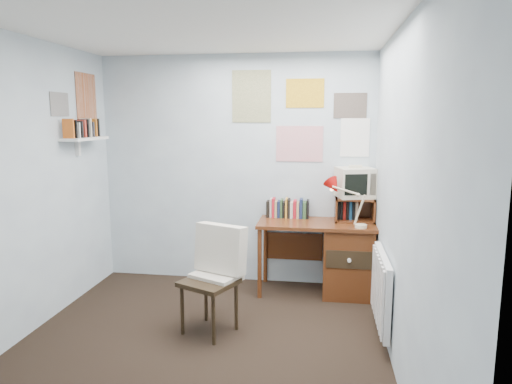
% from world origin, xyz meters
% --- Properties ---
extents(ground, '(3.50, 3.50, 0.00)m').
position_xyz_m(ground, '(0.00, 0.00, 0.00)').
color(ground, black).
rests_on(ground, ground).
extents(back_wall, '(3.00, 0.02, 2.50)m').
position_xyz_m(back_wall, '(0.00, 1.75, 1.25)').
color(back_wall, silver).
rests_on(back_wall, ground).
extents(left_wall, '(0.02, 3.50, 2.50)m').
position_xyz_m(left_wall, '(-1.50, 0.00, 1.25)').
color(left_wall, silver).
rests_on(left_wall, ground).
extents(right_wall, '(0.02, 3.50, 2.50)m').
position_xyz_m(right_wall, '(1.50, 0.00, 1.25)').
color(right_wall, silver).
rests_on(right_wall, ground).
extents(ceiling, '(3.00, 3.50, 0.02)m').
position_xyz_m(ceiling, '(0.00, 0.00, 2.50)').
color(ceiling, white).
rests_on(ceiling, back_wall).
extents(desk, '(1.20, 0.55, 0.76)m').
position_xyz_m(desk, '(1.17, 1.48, 0.41)').
color(desk, '#5D2D15').
rests_on(desk, ground).
extents(desk_chair, '(0.60, 0.59, 0.89)m').
position_xyz_m(desk_chair, '(0.02, 0.43, 0.45)').
color(desk_chair, black).
rests_on(desk_chair, ground).
extents(desk_lamp, '(0.36, 0.34, 0.43)m').
position_xyz_m(desk_lamp, '(1.34, 1.30, 0.97)').
color(desk_lamp, '#AF0E0B').
rests_on(desk_lamp, desk).
extents(tv_riser, '(0.40, 0.30, 0.25)m').
position_xyz_m(tv_riser, '(1.29, 1.59, 0.89)').
color(tv_riser, '#5D2D15').
rests_on(tv_riser, desk).
extents(crt_tv, '(0.43, 0.41, 0.33)m').
position_xyz_m(crt_tv, '(1.29, 1.61, 1.18)').
color(crt_tv, beige).
rests_on(crt_tv, tv_riser).
extents(book_row, '(0.60, 0.14, 0.22)m').
position_xyz_m(book_row, '(0.66, 1.66, 0.87)').
color(book_row, '#5D2D15').
rests_on(book_row, desk).
extents(radiator, '(0.09, 0.80, 0.60)m').
position_xyz_m(radiator, '(1.46, 0.55, 0.42)').
color(radiator, white).
rests_on(radiator, right_wall).
extents(wall_shelf, '(0.20, 0.62, 0.24)m').
position_xyz_m(wall_shelf, '(-1.40, 1.10, 1.62)').
color(wall_shelf, white).
rests_on(wall_shelf, left_wall).
extents(posters_back, '(1.20, 0.01, 0.90)m').
position_xyz_m(posters_back, '(0.70, 1.74, 1.85)').
color(posters_back, white).
rests_on(posters_back, back_wall).
extents(posters_left, '(0.01, 0.70, 0.60)m').
position_xyz_m(posters_left, '(-1.49, 1.10, 2.00)').
color(posters_left, white).
rests_on(posters_left, left_wall).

